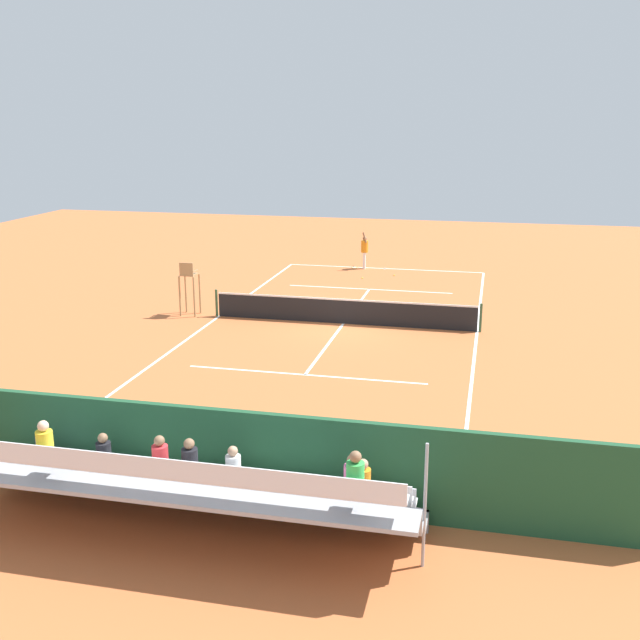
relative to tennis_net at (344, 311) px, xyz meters
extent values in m
plane|color=#BC6033|center=(0.00, 0.00, -0.50)|extent=(60.00, 60.00, 0.00)
cube|color=white|center=(0.00, -11.00, -0.50)|extent=(10.00, 0.10, 0.01)
cube|color=white|center=(0.00, 11.00, -0.50)|extent=(10.00, 0.10, 0.01)
cube|color=white|center=(-5.00, 0.00, -0.50)|extent=(0.10, 22.00, 0.01)
cube|color=white|center=(5.00, 0.00, -0.50)|extent=(0.10, 22.00, 0.01)
cube|color=white|center=(0.00, -6.05, -0.50)|extent=(7.50, 0.10, 0.01)
cube|color=white|center=(0.00, 6.05, -0.50)|extent=(7.50, 0.10, 0.01)
cube|color=white|center=(0.00, 0.00, -0.50)|extent=(0.10, 12.10, 0.01)
cube|color=white|center=(0.00, -11.00, -0.50)|extent=(0.10, 0.30, 0.01)
cube|color=black|center=(0.00, 0.00, -0.05)|extent=(10.00, 0.02, 0.91)
cube|color=white|center=(0.00, 0.00, 0.44)|extent=(10.00, 0.04, 0.06)
cylinder|color=#2D5133|center=(-5.10, 0.00, 0.03)|extent=(0.10, 0.10, 1.07)
cylinder|color=#2D5133|center=(5.10, 0.00, 0.03)|extent=(0.10, 0.10, 1.07)
cube|color=#1E4C2D|center=(0.00, 14.00, 0.50)|extent=(18.00, 0.16, 2.00)
cube|color=#9EA0A5|center=(0.00, 14.35, -0.28)|extent=(9.00, 0.10, 0.45)
cube|color=#9EA0A5|center=(0.00, 14.70, -0.09)|extent=(9.00, 0.80, 0.08)
cube|color=#9EA0A5|center=(0.00, 14.32, -0.28)|extent=(9.00, 0.04, 0.45)
cube|color=silver|center=(0.00, 14.80, 0.33)|extent=(8.60, 0.36, 0.04)
cube|color=silver|center=(0.00, 14.98, 0.53)|extent=(8.60, 0.03, 0.36)
cube|color=#9EA0A5|center=(0.00, 15.50, 0.36)|extent=(9.00, 0.80, 0.08)
cube|color=#9EA0A5|center=(0.00, 15.12, 0.17)|extent=(9.00, 0.04, 0.45)
cube|color=silver|center=(0.00, 15.60, 0.78)|extent=(8.60, 0.36, 0.04)
cube|color=silver|center=(0.00, 15.78, 0.98)|extent=(8.60, 0.03, 0.36)
cube|color=#9EA0A5|center=(0.00, 16.30, 0.81)|extent=(9.00, 0.80, 0.08)
cube|color=#9EA0A5|center=(0.00, 15.92, 0.62)|extent=(9.00, 0.04, 0.45)
cube|color=silver|center=(0.00, 16.40, 1.23)|extent=(8.60, 0.36, 0.04)
cube|color=silver|center=(0.00, 16.58, 1.43)|extent=(8.60, 0.03, 0.36)
cylinder|color=#9EA0A5|center=(-4.50, 15.50, 0.67)|extent=(0.06, 0.06, 2.35)
cube|color=#2D2D33|center=(-3.28, 14.63, 0.37)|extent=(0.32, 0.40, 0.12)
cylinder|color=orange|center=(-3.28, 14.75, 0.65)|extent=(0.30, 0.30, 0.45)
sphere|color=tan|center=(-3.28, 14.75, 0.98)|extent=(0.20, 0.20, 0.20)
cube|color=#2D2D33|center=(-3.42, 16.23, 1.27)|extent=(0.32, 0.40, 0.12)
cylinder|color=green|center=(-3.42, 16.35, 1.55)|extent=(0.30, 0.30, 0.45)
sphere|color=#8C6647|center=(-3.42, 16.35, 1.88)|extent=(0.20, 0.20, 0.20)
cube|color=#2D2D33|center=(0.37, 15.43, 0.82)|extent=(0.32, 0.40, 0.12)
cylinder|color=red|center=(0.37, 15.55, 1.10)|extent=(0.30, 0.30, 0.45)
sphere|color=#8C6647|center=(0.37, 15.55, 1.43)|extent=(0.20, 0.20, 0.20)
cube|color=#2D2D33|center=(-0.21, 15.43, 0.82)|extent=(0.32, 0.40, 0.12)
cylinder|color=black|center=(-0.21, 15.55, 1.10)|extent=(0.30, 0.30, 0.45)
sphere|color=#8C6647|center=(-0.21, 15.55, 1.43)|extent=(0.20, 0.20, 0.20)
cube|color=#2D2D33|center=(-3.23, 15.43, 0.82)|extent=(0.32, 0.40, 0.12)
cylinder|color=pink|center=(-3.23, 15.55, 1.10)|extent=(0.30, 0.30, 0.45)
sphere|color=#8C6647|center=(-3.23, 15.55, 1.43)|extent=(0.20, 0.20, 0.20)
cube|color=#2D2D33|center=(1.98, 14.63, 0.37)|extent=(0.32, 0.40, 0.12)
cylinder|color=black|center=(1.98, 14.75, 0.65)|extent=(0.30, 0.30, 0.45)
sphere|color=#8C6647|center=(1.98, 14.75, 0.98)|extent=(0.20, 0.20, 0.20)
cube|color=#2D2D33|center=(3.33, 14.63, 0.37)|extent=(0.32, 0.40, 0.12)
cylinder|color=purple|center=(3.33, 14.75, 0.65)|extent=(0.30, 0.30, 0.45)
sphere|color=beige|center=(3.33, 14.75, 0.98)|extent=(0.20, 0.20, 0.20)
cube|color=#2D2D33|center=(-0.75, 14.63, 0.37)|extent=(0.32, 0.40, 0.12)
cylinder|color=white|center=(-0.75, 14.75, 0.65)|extent=(0.30, 0.30, 0.45)
sphere|color=tan|center=(-0.75, 14.75, 0.98)|extent=(0.20, 0.20, 0.20)
cube|color=#2D2D33|center=(2.20, 16.23, 1.27)|extent=(0.32, 0.40, 0.12)
cylinder|color=yellow|center=(2.20, 16.35, 1.55)|extent=(0.30, 0.30, 0.45)
sphere|color=beige|center=(2.20, 16.35, 1.88)|extent=(0.20, 0.20, 0.20)
cylinder|color=#A88456|center=(5.90, -0.28, 0.30)|extent=(0.07, 0.07, 1.60)
cylinder|color=#A88456|center=(6.50, -0.28, 0.30)|extent=(0.07, 0.07, 1.60)
cylinder|color=#A88456|center=(5.90, 0.32, 0.30)|extent=(0.07, 0.07, 1.60)
cylinder|color=#A88456|center=(6.50, 0.32, 0.30)|extent=(0.07, 0.07, 1.60)
cube|color=#A88456|center=(6.20, 0.02, 1.13)|extent=(0.56, 0.56, 0.06)
cube|color=#A88456|center=(6.20, 0.26, 1.40)|extent=(0.56, 0.06, 0.48)
cube|color=#A88456|center=(5.94, 0.02, 1.28)|extent=(0.04, 0.48, 0.04)
cube|color=#A88456|center=(6.46, 0.02, 1.28)|extent=(0.04, 0.48, 0.04)
cube|color=#9E754C|center=(-1.85, 13.20, -0.05)|extent=(1.80, 0.40, 0.05)
cylinder|color=#9E754C|center=(-2.60, 13.20, -0.28)|extent=(0.06, 0.06, 0.45)
cylinder|color=#9E754C|center=(-1.10, 13.20, -0.28)|extent=(0.06, 0.06, 0.45)
cube|color=#9E754C|center=(-1.85, 13.38, 0.25)|extent=(1.80, 0.04, 0.36)
cube|color=#B22D2D|center=(-0.30, 13.40, -0.32)|extent=(0.90, 0.36, 0.36)
cylinder|color=white|center=(1.06, -10.87, -0.08)|extent=(0.14, 0.14, 0.85)
cylinder|color=white|center=(1.03, -10.66, -0.08)|extent=(0.14, 0.14, 0.85)
cylinder|color=orange|center=(1.04, -10.77, 0.65)|extent=(0.41, 0.41, 0.60)
sphere|color=#8C6647|center=(1.04, -10.77, 1.06)|extent=(0.22, 0.22, 0.22)
cylinder|color=#8C6647|center=(1.01, -10.55, 1.15)|extent=(0.26, 0.12, 0.55)
cylinder|color=#8C6647|center=(1.07, -10.98, 0.68)|extent=(0.10, 0.10, 0.50)
cylinder|color=black|center=(1.68, -11.14, -0.49)|extent=(0.13, 0.27, 0.03)
torus|color=#D8CC4C|center=(1.58, -10.88, -0.49)|extent=(0.39, 0.39, 0.02)
cylinder|color=white|center=(1.58, -10.88, -0.49)|extent=(0.25, 0.25, 0.00)
sphere|color=#CCDB33|center=(0.70, -8.24, -0.47)|extent=(0.07, 0.07, 0.07)
sphere|color=#CCDB33|center=(-0.71, -9.28, -0.47)|extent=(0.07, 0.07, 0.07)
camera|label=1|loc=(-5.39, 27.46, 7.22)|focal=42.79mm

